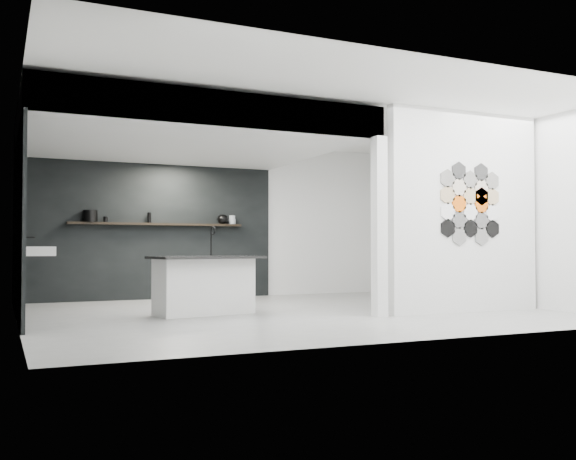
# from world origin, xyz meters

# --- Properties ---
(floor) EXTENTS (7.00, 6.00, 0.01)m
(floor) POSITION_xyz_m (0.00, 0.00, -0.01)
(floor) COLOR gray
(partition_panel) EXTENTS (2.45, 0.15, 2.80)m
(partition_panel) POSITION_xyz_m (2.23, -1.00, 1.40)
(partition_panel) COLOR silver
(partition_panel) RESTS_ON floor
(bay_clad_back) EXTENTS (4.40, 0.04, 2.35)m
(bay_clad_back) POSITION_xyz_m (-1.30, 2.97, 1.18)
(bay_clad_back) COLOR black
(bay_clad_back) RESTS_ON floor
(bay_clad_left) EXTENTS (0.04, 4.00, 2.35)m
(bay_clad_left) POSITION_xyz_m (-3.47, 1.00, 1.18)
(bay_clad_left) COLOR black
(bay_clad_left) RESTS_ON floor
(bulkhead) EXTENTS (4.40, 4.00, 0.40)m
(bulkhead) POSITION_xyz_m (-1.30, 1.00, 2.55)
(bulkhead) COLOR silver
(bulkhead) RESTS_ON corner_column
(corner_column) EXTENTS (0.16, 0.16, 2.35)m
(corner_column) POSITION_xyz_m (0.82, -1.00, 1.18)
(corner_column) COLOR silver
(corner_column) RESTS_ON floor
(fascia_beam) EXTENTS (4.40, 0.16, 0.40)m
(fascia_beam) POSITION_xyz_m (-1.30, -0.92, 2.55)
(fascia_beam) COLOR silver
(fascia_beam) RESTS_ON corner_column
(wall_basin) EXTENTS (0.40, 0.60, 0.12)m
(wall_basin) POSITION_xyz_m (-3.24, 0.80, 0.85)
(wall_basin) COLOR silver
(wall_basin) RESTS_ON bay_clad_left
(display_shelf) EXTENTS (3.00, 0.15, 0.04)m
(display_shelf) POSITION_xyz_m (-1.20, 2.87, 1.30)
(display_shelf) COLOR black
(display_shelf) RESTS_ON bay_clad_back
(kitchen_island) EXTENTS (1.58, 0.92, 1.19)m
(kitchen_island) POSITION_xyz_m (-1.19, 0.16, 0.40)
(kitchen_island) COLOR silver
(kitchen_island) RESTS_ON floor
(stockpot) EXTENTS (0.30, 0.30, 0.19)m
(stockpot) POSITION_xyz_m (-2.33, 2.87, 1.42)
(stockpot) COLOR black
(stockpot) RESTS_ON display_shelf
(kettle) EXTENTS (0.25, 0.25, 0.17)m
(kettle) POSITION_xyz_m (-0.03, 2.87, 1.41)
(kettle) COLOR black
(kettle) RESTS_ON display_shelf
(glass_bowl) EXTENTS (0.14, 0.14, 0.09)m
(glass_bowl) POSITION_xyz_m (0.15, 2.87, 1.37)
(glass_bowl) COLOR gray
(glass_bowl) RESTS_ON display_shelf
(glass_vase) EXTENTS (0.12, 0.12, 0.16)m
(glass_vase) POSITION_xyz_m (0.15, 2.87, 1.40)
(glass_vase) COLOR gray
(glass_vase) RESTS_ON display_shelf
(bottle_dark) EXTENTS (0.08, 0.08, 0.18)m
(bottle_dark) POSITION_xyz_m (-1.35, 2.87, 1.41)
(bottle_dark) COLOR black
(bottle_dark) RESTS_ON display_shelf
(utensil_cup) EXTENTS (0.09, 0.09, 0.09)m
(utensil_cup) POSITION_xyz_m (-2.08, 2.87, 1.37)
(utensil_cup) COLOR black
(utensil_cup) RESTS_ON display_shelf
(hex_tile_cluster) EXTENTS (1.04, 0.02, 1.16)m
(hex_tile_cluster) POSITION_xyz_m (2.26, -1.09, 1.50)
(hex_tile_cluster) COLOR black
(hex_tile_cluster) RESTS_ON partition_panel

